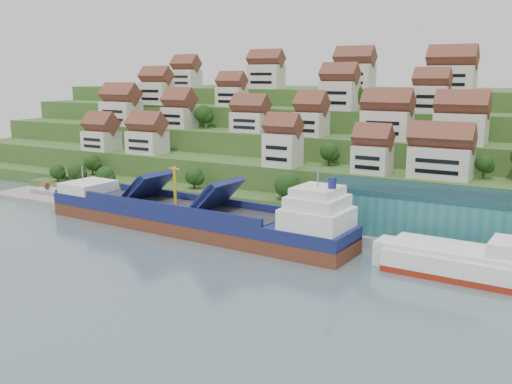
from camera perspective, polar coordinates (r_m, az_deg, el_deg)
The scene contains 11 objects.
ground at distance 133.09m, azimuth -5.10°, elevation -4.19°, with size 300.00×300.00×0.00m, color slate.
quay at distance 135.85m, azimuth 5.51°, elevation -3.39°, with size 180.00×14.00×2.20m, color gray.
pebble_beach at distance 179.57m, azimuth -18.22°, elevation -0.42°, with size 45.00×20.00×1.00m, color gray.
hillside at distance 222.43m, azimuth 10.33°, elevation 4.85°, with size 260.00×128.00×31.00m.
hillside_village at distance 181.02m, azimuth 6.77°, elevation 7.90°, with size 160.21×64.60×28.94m.
hillside_trees at distance 172.51m, azimuth 0.69°, elevation 5.23°, with size 137.43×60.81×30.14m.
warehouse at distance 127.03m, azimuth 19.22°, elevation -2.22°, with size 60.00×15.00×10.00m, color #27696B.
flagpole at distance 130.83m, azimuth 3.90°, elevation -1.34°, with size 1.28×0.16×8.00m.
beach_huts at distance 179.93m, azimuth -18.97°, elevation 0.07°, with size 14.40×3.70×2.20m.
cargo_ship at distance 133.26m, azimuth -5.93°, elevation -2.67°, with size 81.94×17.10×18.09m.
second_ship at distance 111.12m, azimuth 20.81°, elevation -6.75°, with size 30.03×12.22×8.58m.
Camera 1 is at (73.68, -104.77, 36.16)m, focal length 40.00 mm.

